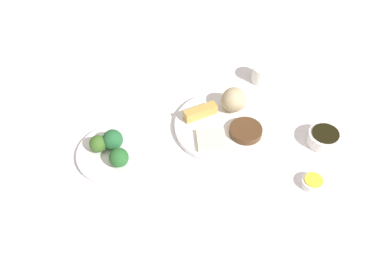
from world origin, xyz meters
The scene contains 15 objects.
tabletop centered at (0.00, 0.00, 0.01)m, with size 2.20×2.20×0.02m, color white.
main_plate centered at (-0.02, -0.02, 0.03)m, with size 0.28×0.28×0.02m, color white.
rice_scoop centered at (-0.09, -0.01, 0.07)m, with size 0.07×0.07×0.07m, color tan.
spring_roll centered at (-0.03, -0.09, 0.05)m, with size 0.10×0.03×0.03m, color gold.
crab_rangoon_wonton centered at (0.05, -0.03, 0.04)m, with size 0.08×0.08×0.01m, color beige.
stir_fry_heap centered at (-0.02, 0.05, 0.05)m, with size 0.09×0.09×0.02m, color #4D311B.
broccoli_plate centered at (0.19, -0.26, 0.03)m, with size 0.21×0.21×0.01m, color white.
broccoli_floret_0 centered at (0.17, -0.27, 0.06)m, with size 0.06×0.06×0.06m, color #235E32.
broccoli_floret_1 centered at (0.22, -0.22, 0.06)m, with size 0.05×0.05×0.05m, color #255D28.
broccoli_floret_2 centered at (0.20, -0.30, 0.06)m, with size 0.05×0.05×0.05m, color #396123.
soy_sauce_bowl centered at (-0.08, 0.26, 0.04)m, with size 0.09×0.09×0.04m, color white.
soy_sauce_bowl_liquid centered at (-0.08, 0.26, 0.06)m, with size 0.07×0.07×0.00m, color black.
sauce_ramekin_hot_mustard centered at (0.07, 0.26, 0.03)m, with size 0.06×0.06×0.02m, color white.
sauce_ramekin_hot_mustard_liquid centered at (0.07, 0.26, 0.04)m, with size 0.05×0.05×0.00m, color yellow.
teacup centered at (-0.26, 0.02, 0.05)m, with size 0.06×0.06×0.06m, color white.
Camera 1 is at (0.81, 0.24, 0.98)m, focal length 41.96 mm.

